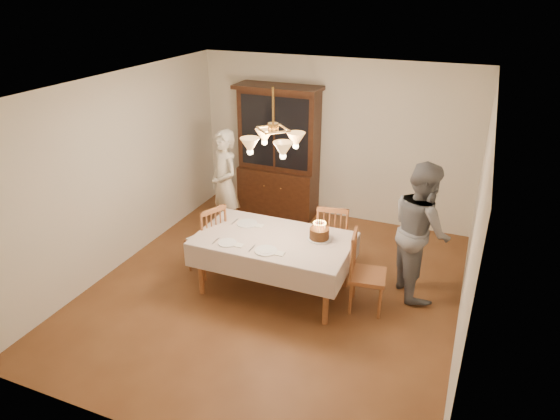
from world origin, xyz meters
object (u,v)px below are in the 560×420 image
at_px(dining_table, 274,243).
at_px(birthday_cake, 319,234).
at_px(chair_far_side, 333,240).
at_px(elderly_woman, 225,184).
at_px(china_hutch, 279,154).

relative_size(dining_table, birthday_cake, 6.33).
height_order(chair_far_side, birthday_cake, chair_far_side).
xyz_separation_m(chair_far_side, elderly_woman, (-1.83, 0.38, 0.40)).
bearing_deg(chair_far_side, birthday_cake, -90.79).
bearing_deg(china_hutch, dining_table, -68.94).
distance_m(chair_far_side, birthday_cake, 0.71).
height_order(chair_far_side, elderly_woman, elderly_woman).
bearing_deg(dining_table, china_hutch, 111.06).
height_order(china_hutch, birthday_cake, china_hutch).
height_order(dining_table, birthday_cake, birthday_cake).
bearing_deg(elderly_woman, chair_far_side, 23.17).
bearing_deg(china_hutch, elderly_woman, -111.49).
xyz_separation_m(china_hutch, birthday_cake, (1.39, -2.07, -0.21)).
distance_m(dining_table, chair_far_side, 0.98).
distance_m(dining_table, china_hutch, 2.44).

